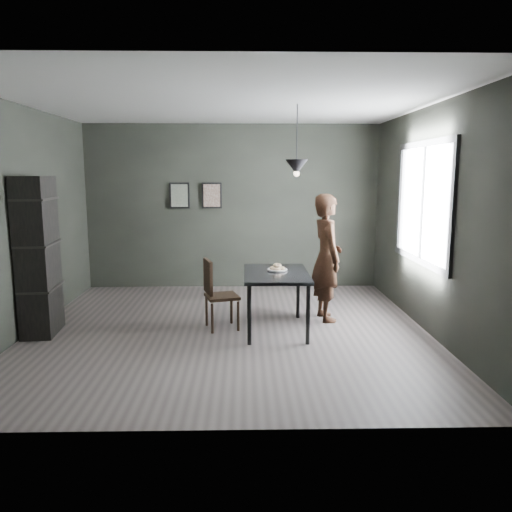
{
  "coord_description": "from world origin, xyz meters",
  "views": [
    {
      "loc": [
        0.21,
        -6.11,
        1.97
      ],
      "look_at": [
        0.35,
        0.05,
        0.95
      ],
      "focal_mm": 35.0,
      "sensor_mm": 36.0,
      "label": 1
    }
  ],
  "objects_px": {
    "shelf_unit": "(38,256)",
    "pendant_lamp": "(297,167)",
    "cafe_table": "(276,278)",
    "white_plate": "(277,270)",
    "wood_chair": "(216,290)",
    "woman": "(327,258)"
  },
  "relations": [
    {
      "from": "woman",
      "to": "wood_chair",
      "type": "relative_size",
      "value": 1.89
    },
    {
      "from": "wood_chair",
      "to": "shelf_unit",
      "type": "xyz_separation_m",
      "value": [
        -2.16,
        -0.12,
        0.46
      ]
    },
    {
      "from": "cafe_table",
      "to": "pendant_lamp",
      "type": "height_order",
      "value": "pendant_lamp"
    },
    {
      "from": "cafe_table",
      "to": "wood_chair",
      "type": "height_order",
      "value": "wood_chair"
    },
    {
      "from": "cafe_table",
      "to": "white_plate",
      "type": "relative_size",
      "value": 5.22
    },
    {
      "from": "cafe_table",
      "to": "white_plate",
      "type": "distance_m",
      "value": 0.14
    },
    {
      "from": "white_plate",
      "to": "pendant_lamp",
      "type": "bearing_deg",
      "value": -2.14
    },
    {
      "from": "white_plate",
      "to": "woman",
      "type": "distance_m",
      "value": 0.79
    },
    {
      "from": "shelf_unit",
      "to": "pendant_lamp",
      "type": "height_order",
      "value": "pendant_lamp"
    },
    {
      "from": "wood_chair",
      "to": "pendant_lamp",
      "type": "xyz_separation_m",
      "value": [
        1.01,
        0.03,
        1.54
      ]
    },
    {
      "from": "cafe_table",
      "to": "woman",
      "type": "relative_size",
      "value": 0.7
    },
    {
      "from": "cafe_table",
      "to": "shelf_unit",
      "type": "distance_m",
      "value": 2.94
    },
    {
      "from": "white_plate",
      "to": "wood_chair",
      "type": "distance_m",
      "value": 0.82
    },
    {
      "from": "white_plate",
      "to": "woman",
      "type": "relative_size",
      "value": 0.13
    },
    {
      "from": "white_plate",
      "to": "pendant_lamp",
      "type": "xyz_separation_m",
      "value": [
        0.23,
        -0.01,
        1.29
      ]
    },
    {
      "from": "wood_chair",
      "to": "pendant_lamp",
      "type": "bearing_deg",
      "value": -14.7
    },
    {
      "from": "cafe_table",
      "to": "woman",
      "type": "bearing_deg",
      "value": 33.85
    },
    {
      "from": "cafe_table",
      "to": "wood_chair",
      "type": "distance_m",
      "value": 0.78
    },
    {
      "from": "wood_chair",
      "to": "shelf_unit",
      "type": "height_order",
      "value": "shelf_unit"
    },
    {
      "from": "cafe_table",
      "to": "pendant_lamp",
      "type": "relative_size",
      "value": 1.39
    },
    {
      "from": "cafe_table",
      "to": "shelf_unit",
      "type": "height_order",
      "value": "shelf_unit"
    },
    {
      "from": "shelf_unit",
      "to": "cafe_table",
      "type": "bearing_deg",
      "value": -4.2
    }
  ]
}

